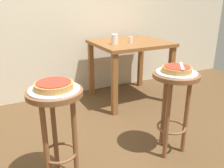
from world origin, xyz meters
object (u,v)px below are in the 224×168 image
pizza_middle (54,85)px  stool_foreground (174,96)px  dining_table (130,51)px  cup_near_edge (115,39)px  pizza_foreground (177,69)px  serving_plate_middle (54,89)px  serving_plate_foreground (176,73)px  condiment_shaker (131,40)px  stool_middle (57,117)px  pizza_server_knife (182,66)px

pizza_middle → stool_foreground: bearing=-4.2°
dining_table → cup_near_edge: bearing=-165.5°
pizza_foreground → serving_plate_middle: bearing=175.8°
pizza_foreground → serving_plate_middle: size_ratio=0.70×
serving_plate_foreground → pizza_middle: size_ratio=1.29×
condiment_shaker → cup_near_edge: bearing=176.5°
stool_foreground → dining_table: (0.29, 1.19, 0.11)m
serving_plate_middle → condiment_shaker: condiment_shaker is taller
stool_middle → serving_plate_foreground: bearing=-4.2°
stool_foreground → serving_plate_middle: bearing=175.8°
serving_plate_foreground → dining_table: 1.23m
cup_near_edge → pizza_server_knife: bearing=-90.1°
dining_table → condiment_shaker: 0.18m
pizza_middle → pizza_server_knife: pizza_server_knife is taller
serving_plate_foreground → pizza_middle: pizza_middle is taller
stool_foreground → pizza_middle: (-0.95, 0.07, 0.23)m
stool_foreground → serving_plate_middle: size_ratio=2.17×
serving_plate_foreground → stool_middle: 0.98m
dining_table → pizza_server_knife: size_ratio=4.07×
pizza_foreground → pizza_middle: (-0.95, 0.07, 0.00)m
pizza_foreground → pizza_middle: bearing=175.8°
pizza_middle → pizza_server_knife: 0.99m
dining_table → pizza_middle: bearing=-137.9°
dining_table → condiment_shaker: size_ratio=11.85×
stool_foreground → serving_plate_middle: (-0.95, 0.07, 0.20)m
pizza_middle → stool_middle: bearing=-176.4°
serving_plate_middle → pizza_middle: (0.00, -0.00, 0.03)m
serving_plate_foreground → serving_plate_middle: size_ratio=0.97×
pizza_middle → cup_near_edge: (0.99, 1.06, 0.06)m
stool_middle → cup_near_edge: size_ratio=6.20×
stool_foreground → stool_middle: 0.96m
stool_middle → cup_near_edge: (0.99, 1.06, 0.29)m
stool_middle → cup_near_edge: cup_near_edge is taller
stool_middle → serving_plate_middle: bearing=90.0°
stool_foreground → pizza_foreground: pizza_foreground is taller
serving_plate_foreground → stool_middle: serving_plate_foreground is taller
pizza_foreground → cup_near_edge: 1.13m
dining_table → cup_near_edge: size_ratio=7.67×
stool_foreground → condiment_shaker: size_ratio=9.57×
cup_near_edge → serving_plate_middle: bearing=-133.0°
stool_foreground → serving_plate_foreground: (0.00, 0.00, 0.20)m
serving_plate_foreground → stool_middle: (-0.95, 0.07, -0.20)m
serving_plate_middle → condiment_shaker: size_ratio=4.41×
serving_plate_foreground → dining_table: (0.29, 1.19, -0.09)m
serving_plate_middle → serving_plate_foreground: bearing=-4.2°
serving_plate_foreground → pizza_server_knife: pizza_server_knife is taller
dining_table → pizza_foreground: bearing=-103.6°
condiment_shaker → dining_table: bearing=63.4°
serving_plate_foreground → serving_plate_middle: bearing=175.8°
stool_middle → pizza_middle: pizza_middle is taller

